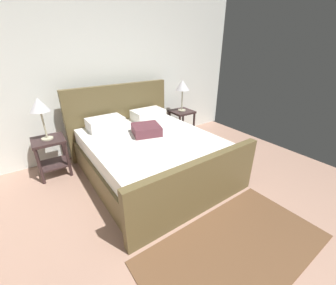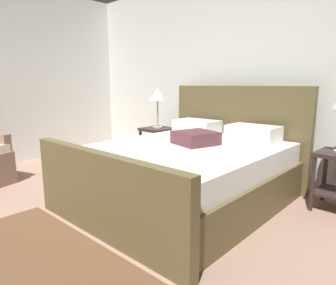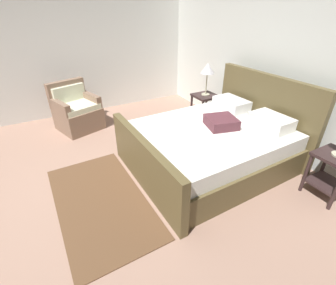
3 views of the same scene
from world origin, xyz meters
name	(u,v)px [view 3 (image 3 of 3)]	position (x,y,z in m)	size (l,w,h in m)	color
ground_plane	(63,201)	(0.00, 0.00, -0.01)	(5.70, 6.71, 0.02)	#A37C69
wall_back	(275,60)	(0.00, 3.42, 1.39)	(5.82, 0.12, 2.77)	silver
wall_side_left	(25,51)	(-2.91, 0.00, 1.39)	(0.12, 6.83, 2.77)	silver
bed	(213,144)	(0.23, 2.15, 0.35)	(1.95, 2.28, 1.24)	brown
nightstand_right	(333,169)	(1.49, 2.99, 0.40)	(0.44, 0.44, 0.60)	#332323
nightstand_left	(205,104)	(-1.04, 2.92, 0.40)	(0.44, 0.44, 0.60)	#332323
table_lamp_left	(208,69)	(-1.04, 2.92, 1.09)	(0.26, 0.26, 0.61)	#B7B293
armchair	(76,111)	(-2.05, 0.60, 0.35)	(0.92, 0.91, 0.90)	#856753
area_rug	(101,200)	(0.23, 0.41, 0.01)	(1.94, 1.02, 0.01)	brown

